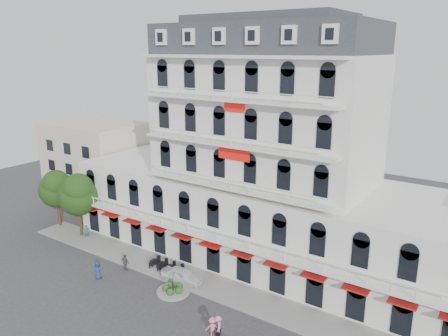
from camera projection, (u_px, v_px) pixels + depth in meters
sidewalk at (217, 287)px, 42.49m from camera, size 53.00×4.00×0.16m
main_building at (265, 170)px, 47.04m from camera, size 45.00×15.00×25.80m
flank_building_west at (97, 162)px, 66.03m from camera, size 14.00×10.00×12.00m
traffic_island at (173, 290)px, 41.69m from camera, size 3.20×3.20×1.60m
parked_scooter_row at (167, 271)px, 45.81m from camera, size 4.40×1.80×1.10m
tree_west_outer at (57, 187)px, 56.02m from camera, size 4.50×4.48×7.76m
tree_west_inner at (78, 193)px, 52.81m from camera, size 4.76×4.76×8.25m
parked_car at (182, 275)px, 43.42m from camera, size 4.59×2.32×1.50m
rider_center at (218, 327)px, 34.76m from camera, size 1.05×1.53×2.10m
pedestrian_left at (98, 270)px, 44.04m from camera, size 1.04×0.85×1.84m
pedestrian_mid at (125, 263)px, 45.72m from camera, size 1.07×0.51×1.78m
pedestrian_right at (213, 327)px, 35.09m from camera, size 1.31×1.23×1.78m
pedestrian_far at (87, 232)px, 53.58m from camera, size 0.64×0.73×1.69m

